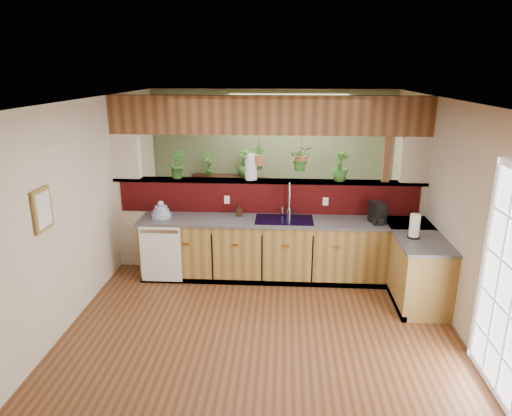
# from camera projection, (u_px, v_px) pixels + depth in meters

# --- Properties ---
(ground) EXTENTS (4.60, 7.00, 0.01)m
(ground) POSITION_uv_depth(u_px,v_px,m) (263.00, 310.00, 5.83)
(ground) COLOR brown
(ground) RESTS_ON ground
(ceiling) EXTENTS (4.60, 7.00, 0.01)m
(ceiling) POSITION_uv_depth(u_px,v_px,m) (264.00, 102.00, 5.07)
(ceiling) COLOR brown
(ceiling) RESTS_ON ground
(wall_back) EXTENTS (4.60, 0.02, 2.60)m
(wall_back) POSITION_uv_depth(u_px,v_px,m) (272.00, 158.00, 8.79)
(wall_back) COLOR beige
(wall_back) RESTS_ON ground
(wall_left) EXTENTS (0.02, 7.00, 2.60)m
(wall_left) POSITION_uv_depth(u_px,v_px,m) (76.00, 210.00, 5.59)
(wall_left) COLOR beige
(wall_left) RESTS_ON ground
(wall_right) EXTENTS (0.02, 7.00, 2.60)m
(wall_right) POSITION_uv_depth(u_px,v_px,m) (460.00, 217.00, 5.31)
(wall_right) COLOR beige
(wall_right) RESTS_ON ground
(pass_through_partition) EXTENTS (4.60, 0.21, 2.60)m
(pass_through_partition) POSITION_uv_depth(u_px,v_px,m) (270.00, 193.00, 6.77)
(pass_through_partition) COLOR beige
(pass_through_partition) RESTS_ON ground
(pass_through_ledge) EXTENTS (4.60, 0.21, 0.04)m
(pass_through_ledge) POSITION_uv_depth(u_px,v_px,m) (268.00, 181.00, 6.72)
(pass_through_ledge) COLOR brown
(pass_through_ledge) RESTS_ON ground
(header_beam) EXTENTS (4.60, 0.15, 0.55)m
(header_beam) POSITION_uv_depth(u_px,v_px,m) (268.00, 115.00, 6.44)
(header_beam) COLOR brown
(header_beam) RESTS_ON ground
(sage_backwall) EXTENTS (4.55, 0.02, 2.55)m
(sage_backwall) POSITION_uv_depth(u_px,v_px,m) (272.00, 159.00, 8.77)
(sage_backwall) COLOR #5C6E4B
(sage_backwall) RESTS_ON ground
(countertop) EXTENTS (4.14, 1.52, 0.90)m
(countertop) POSITION_uv_depth(u_px,v_px,m) (325.00, 253.00, 6.48)
(countertop) COLOR olive
(countertop) RESTS_ON ground
(dishwasher) EXTENTS (0.58, 0.03, 0.82)m
(dishwasher) POSITION_uv_depth(u_px,v_px,m) (161.00, 254.00, 6.42)
(dishwasher) COLOR white
(dishwasher) RESTS_ON ground
(navy_sink) EXTENTS (0.82, 0.50, 0.18)m
(navy_sink) POSITION_uv_depth(u_px,v_px,m) (284.00, 225.00, 6.51)
(navy_sink) COLOR black
(navy_sink) RESTS_ON countertop
(french_door) EXTENTS (0.06, 1.02, 2.16)m
(french_door) POSITION_uv_depth(u_px,v_px,m) (506.00, 287.00, 4.15)
(french_door) COLOR white
(french_door) RESTS_ON ground
(framed_print) EXTENTS (0.04, 0.35, 0.45)m
(framed_print) POSITION_uv_depth(u_px,v_px,m) (43.00, 210.00, 4.75)
(framed_print) COLOR olive
(framed_print) RESTS_ON wall_left
(faucet) EXTENTS (0.22, 0.22, 0.51)m
(faucet) POSITION_uv_depth(u_px,v_px,m) (289.00, 198.00, 6.54)
(faucet) COLOR #B7B7B2
(faucet) RESTS_ON countertop
(dish_stack) EXTENTS (0.28, 0.28, 0.25)m
(dish_stack) POSITION_uv_depth(u_px,v_px,m) (161.00, 212.00, 6.57)
(dish_stack) COLOR #91A1BB
(dish_stack) RESTS_ON countertop
(soap_dispenser) EXTENTS (0.09, 0.09, 0.19)m
(soap_dispenser) POSITION_uv_depth(u_px,v_px,m) (239.00, 210.00, 6.63)
(soap_dispenser) COLOR #362313
(soap_dispenser) RESTS_ON countertop
(coffee_maker) EXTENTS (0.16, 0.27, 0.30)m
(coffee_maker) POSITION_uv_depth(u_px,v_px,m) (377.00, 213.00, 6.31)
(coffee_maker) COLOR black
(coffee_maker) RESTS_ON countertop
(paper_towel) EXTENTS (0.16, 0.16, 0.33)m
(paper_towel) POSITION_uv_depth(u_px,v_px,m) (415.00, 226.00, 5.75)
(paper_towel) COLOR black
(paper_towel) RESTS_ON countertop
(glass_jar) EXTENTS (0.18, 0.18, 0.40)m
(glass_jar) POSITION_uv_depth(u_px,v_px,m) (251.00, 166.00, 6.67)
(glass_jar) COLOR silver
(glass_jar) RESTS_ON pass_through_ledge
(ledge_plant_left) EXTENTS (0.28, 0.24, 0.45)m
(ledge_plant_left) POSITION_uv_depth(u_px,v_px,m) (178.00, 164.00, 6.73)
(ledge_plant_left) COLOR #2C5E20
(ledge_plant_left) RESTS_ON pass_through_ledge
(ledge_plant_right) EXTENTS (0.31, 0.31, 0.43)m
(ledge_plant_right) POSITION_uv_depth(u_px,v_px,m) (340.00, 166.00, 6.59)
(ledge_plant_right) COLOR #2C5E20
(ledge_plant_right) RESTS_ON pass_through_ledge
(hanging_plant_a) EXTENTS (0.22, 0.19, 0.47)m
(hanging_plant_a) POSITION_uv_depth(u_px,v_px,m) (259.00, 150.00, 6.59)
(hanging_plant_a) COLOR brown
(hanging_plant_a) RESTS_ON header_beam
(hanging_plant_b) EXTENTS (0.33, 0.29, 0.47)m
(hanging_plant_b) POSITION_uv_depth(u_px,v_px,m) (301.00, 148.00, 6.54)
(hanging_plant_b) COLOR brown
(hanging_plant_b) RESTS_ON header_beam
(shelving_console) EXTENTS (1.52, 0.93, 0.99)m
(shelving_console) POSITION_uv_depth(u_px,v_px,m) (230.00, 201.00, 8.83)
(shelving_console) COLOR black
(shelving_console) RESTS_ON ground
(shelf_plant_a) EXTENTS (0.26, 0.21, 0.44)m
(shelf_plant_a) POSITION_uv_depth(u_px,v_px,m) (208.00, 164.00, 8.65)
(shelf_plant_a) COLOR #2C5E20
(shelf_plant_a) RESTS_ON shelving_console
(shelf_plant_b) EXTENTS (0.34, 0.34, 0.52)m
(shelf_plant_b) POSITION_uv_depth(u_px,v_px,m) (245.00, 163.00, 8.60)
(shelf_plant_b) COLOR #2C5E20
(shelf_plant_b) RESTS_ON shelving_console
(floor_plant) EXTENTS (0.93, 0.88, 0.82)m
(floor_plant) POSITION_uv_depth(u_px,v_px,m) (312.00, 225.00, 7.75)
(floor_plant) COLOR #2C5E20
(floor_plant) RESTS_ON ground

